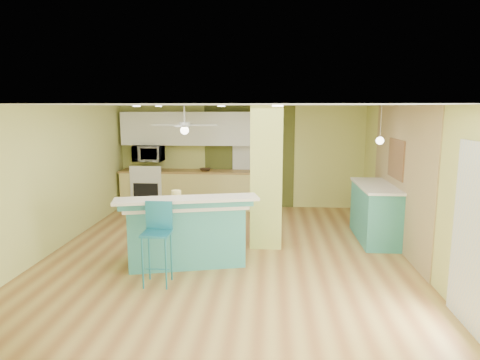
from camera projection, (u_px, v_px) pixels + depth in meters
name	position (u px, v px, depth m)	size (l,w,h in m)	color
floor	(227.00, 253.00, 7.33)	(6.00, 7.00, 0.01)	#8F5D32
ceiling	(227.00, 105.00, 6.90)	(6.00, 7.00, 0.01)	white
wall_back	(241.00, 157.00, 10.56)	(6.00, 0.01, 2.50)	#CBCE6E
wall_front	(186.00, 251.00, 3.67)	(6.00, 0.01, 2.50)	#CBCE6E
wall_left	(53.00, 179.00, 7.32)	(0.01, 7.00, 2.50)	#CBCE6E
wall_right	(412.00, 183.00, 6.90)	(0.01, 7.00, 2.50)	#CBCE6E
wood_panel	(400.00, 177.00, 7.49)	(0.02, 3.40, 2.50)	#9C8059
olive_accent	(249.00, 157.00, 10.53)	(2.20, 0.02, 2.50)	#4D5220
interior_door	(249.00, 167.00, 10.54)	(0.82, 0.05, 2.00)	silver
french_door	(475.00, 238.00, 4.68)	(0.04, 1.08, 2.10)	white
column	(266.00, 177.00, 7.56)	(0.55, 0.55, 2.50)	#B4BD57
kitchen_run	(188.00, 189.00, 10.48)	(3.25, 0.63, 0.94)	#D0C06D
stove	(150.00, 189.00, 10.54)	(0.76, 0.66, 1.08)	white
upper_cabinets	(187.00, 129.00, 10.35)	(3.20, 0.34, 0.80)	white
microwave	(148.00, 153.00, 10.40)	(0.70, 0.48, 0.39)	silver
ceiling_fan	(185.00, 126.00, 9.02)	(1.41, 1.41, 0.61)	silver
pendant_lamp	(380.00, 140.00, 7.56)	(0.14, 0.14, 0.69)	silver
wall_decor	(396.00, 159.00, 7.64)	(0.03, 0.90, 0.70)	brown
peninsula	(186.00, 230.00, 6.83)	(2.21, 1.57, 1.14)	teal
bar_stool	(158.00, 230.00, 5.98)	(0.38, 0.38, 1.16)	teal
side_counter	(376.00, 212.00, 7.97)	(0.69, 1.64, 1.05)	teal
fruit_bowl	(205.00, 170.00, 10.30)	(0.28, 0.28, 0.07)	#362316
canister	(176.00, 196.00, 6.69)	(0.15, 0.15, 0.19)	yellow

